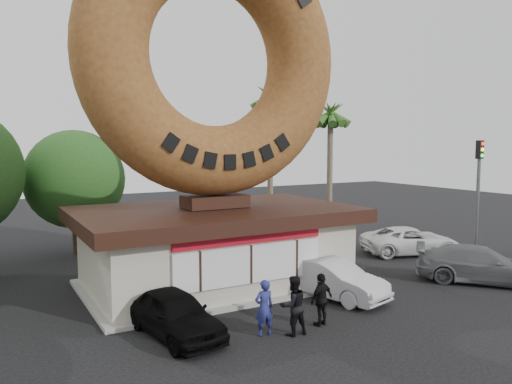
{
  "coord_description": "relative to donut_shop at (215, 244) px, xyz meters",
  "views": [
    {
      "loc": [
        -8.59,
        -12.65,
        5.99
      ],
      "look_at": [
        0.82,
        4.0,
        4.07
      ],
      "focal_mm": 35.0,
      "sensor_mm": 36.0,
      "label": 1
    }
  ],
  "objects": [
    {
      "name": "ground",
      "position": [
        0.0,
        -5.98,
        -1.77
      ],
      "size": [
        90.0,
        90.0,
        0.0
      ],
      "primitive_type": "plane",
      "color": "black",
      "rests_on": "ground"
    },
    {
      "name": "donut_shop",
      "position": [
        0.0,
        0.0,
        0.0
      ],
      "size": [
        11.2,
        7.2,
        3.8
      ],
      "color": "#BEB7A2",
      "rests_on": "ground"
    },
    {
      "name": "giant_donut",
      "position": [
        0.0,
        0.02,
        7.6
      ],
      "size": [
        11.13,
        2.84,
        11.13
      ],
      "primitive_type": "torus",
      "rotation": [
        1.57,
        0.0,
        0.0
      ],
      "color": "brown",
      "rests_on": "donut_shop"
    },
    {
      "name": "tree_mid",
      "position": [
        -4.0,
        9.02,
        2.25
      ],
      "size": [
        5.2,
        5.2,
        6.63
      ],
      "color": "#473321",
      "rests_on": "ground"
    },
    {
      "name": "palm_near",
      "position": [
        7.5,
        8.02,
        6.65
      ],
      "size": [
        2.6,
        2.6,
        9.75
      ],
      "color": "#726651",
      "rests_on": "ground"
    },
    {
      "name": "palm_far",
      "position": [
        11.0,
        6.52,
        5.72
      ],
      "size": [
        2.6,
        2.6,
        8.75
      ],
      "color": "#726651",
      "rests_on": "ground"
    },
    {
      "name": "street_lamp",
      "position": [
        -1.86,
        10.02,
        2.72
      ],
      "size": [
        2.11,
        0.2,
        8.0
      ],
      "color": "#59595E",
      "rests_on": "ground"
    },
    {
      "name": "traffic_signal",
      "position": [
        14.0,
        -1.99,
        2.1
      ],
      "size": [
        0.3,
        0.38,
        6.07
      ],
      "color": "#59595E",
      "rests_on": "ground"
    },
    {
      "name": "person_left",
      "position": [
        -0.99,
        -5.7,
        -0.88
      ],
      "size": [
        0.65,
        0.44,
        1.76
      ],
      "primitive_type": "imported",
      "rotation": [
        0.0,
        0.0,
        3.12
      ],
      "color": "navy",
      "rests_on": "ground"
    },
    {
      "name": "person_center",
      "position": [
        -0.18,
        -6.11,
        -0.83
      ],
      "size": [
        0.95,
        0.76,
        1.88
      ],
      "primitive_type": "imported",
      "rotation": [
        0.0,
        0.0,
        3.09
      ],
      "color": "black",
      "rests_on": "ground"
    },
    {
      "name": "person_right",
      "position": [
        1.07,
        -5.9,
        -0.9
      ],
      "size": [
        1.1,
        0.68,
        1.74
      ],
      "primitive_type": "imported",
      "rotation": [
        0.0,
        0.0,
        3.41
      ],
      "color": "black",
      "rests_on": "ground"
    },
    {
      "name": "car_black",
      "position": [
        -3.42,
        -4.39,
        -1.05
      ],
      "size": [
        2.26,
        4.38,
        1.43
      ],
      "primitive_type": "imported",
      "rotation": [
        0.0,
        0.0,
        0.14
      ],
      "color": "black",
      "rests_on": "ground"
    },
    {
      "name": "car_silver",
      "position": [
        3.23,
        -3.74,
        -1.04
      ],
      "size": [
        2.64,
        4.68,
        1.46
      ],
      "primitive_type": "imported",
      "rotation": [
        0.0,
        0.0,
        0.26
      ],
      "color": "#B0AFB5",
      "rests_on": "ground"
    },
    {
      "name": "car_grey",
      "position": [
        10.07,
        -5.18,
        -1.0
      ],
      "size": [
        5.14,
        5.38,
        1.54
      ],
      "primitive_type": "imported",
      "rotation": [
        0.0,
        0.0,
        0.73
      ],
      "color": "slate",
      "rests_on": "ground"
    },
    {
      "name": "car_white",
      "position": [
        11.6,
        0.22,
        -1.04
      ],
      "size": [
        5.7,
        4.01,
        1.45
      ],
      "primitive_type": "imported",
      "rotation": [
        0.0,
        0.0,
        1.23
      ],
      "color": "silver",
      "rests_on": "ground"
    }
  ]
}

